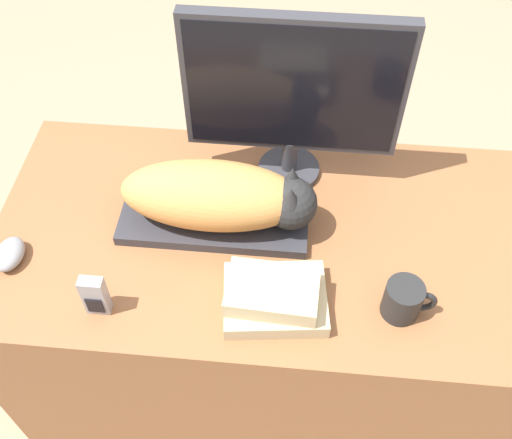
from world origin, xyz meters
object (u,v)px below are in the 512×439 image
at_px(keyboard, 214,221).
at_px(computer_mouse, 10,254).
at_px(monitor, 293,93).
at_px(cat, 224,196).
at_px(book_stack, 274,296).
at_px(coffee_mug, 404,300).
at_px(phone, 95,296).

xyz_separation_m(keyboard, computer_mouse, (-0.41, -0.13, 0.01)).
bearing_deg(monitor, computer_mouse, -151.50).
bearing_deg(cat, computer_mouse, -162.90).
height_order(keyboard, book_stack, book_stack).
distance_m(coffee_mug, book_stack, 0.25).
xyz_separation_m(cat, monitor, (0.13, 0.17, 0.14)).
relative_size(cat, monitor, 0.90).
xyz_separation_m(cat, phone, (-0.22, -0.23, -0.05)).
distance_m(monitor, phone, 0.57).
height_order(cat, phone, cat).
height_order(phone, book_stack, phone).
xyz_separation_m(cat, coffee_mug, (0.37, -0.18, -0.06)).
bearing_deg(coffee_mug, cat, 153.77).
relative_size(keyboard, coffee_mug, 3.96).
relative_size(monitor, computer_mouse, 5.29).
bearing_deg(monitor, keyboard, -131.68).
bearing_deg(computer_mouse, cat, 17.10).
bearing_deg(phone, coffee_mug, 5.02).
bearing_deg(phone, cat, 46.76).
distance_m(cat, coffee_mug, 0.42).
height_order(monitor, coffee_mug, monitor).
height_order(keyboard, computer_mouse, computer_mouse).
relative_size(cat, computer_mouse, 4.75).
distance_m(keyboard, monitor, 0.32).
bearing_deg(cat, coffee_mug, -26.23).
height_order(computer_mouse, coffee_mug, coffee_mug).
distance_m(computer_mouse, book_stack, 0.56).
bearing_deg(phone, book_stack, 6.81).
xyz_separation_m(keyboard, coffee_mug, (0.39, -0.18, 0.03)).
bearing_deg(cat, keyboard, 180.00).
bearing_deg(book_stack, cat, 121.89).
xyz_separation_m(monitor, book_stack, (-0.01, -0.36, -0.20)).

